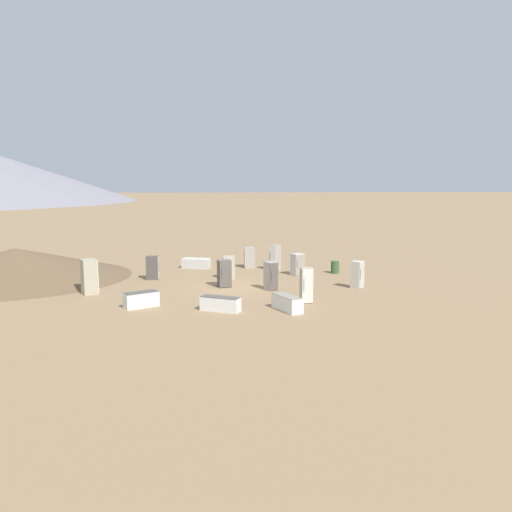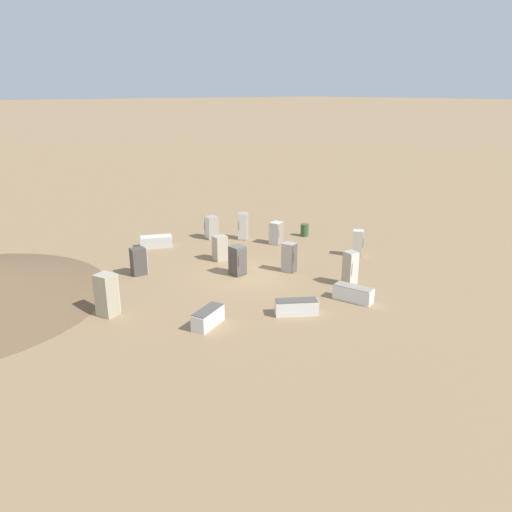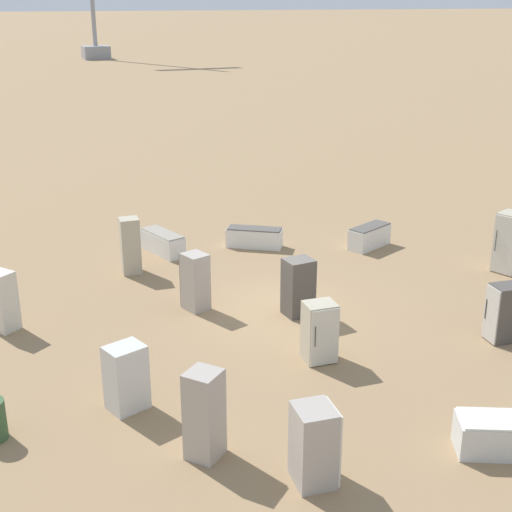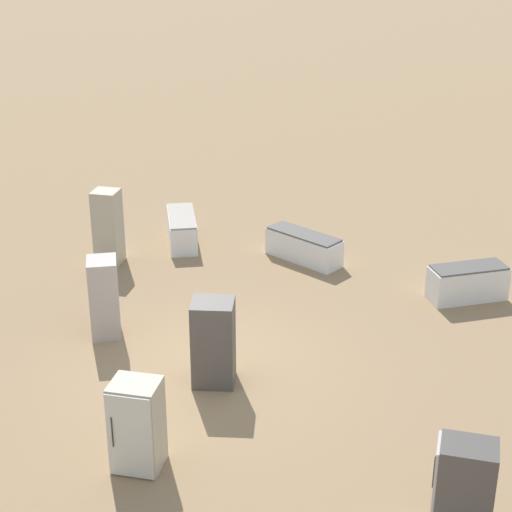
{
  "view_description": "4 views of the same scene",
  "coord_description": "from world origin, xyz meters",
  "px_view_note": "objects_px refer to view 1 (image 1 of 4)",
  "views": [
    {
      "loc": [
        -3.98,
        -27.75,
        5.72
      ],
      "look_at": [
        1.35,
        -0.99,
        1.93
      ],
      "focal_mm": 35.0,
      "sensor_mm": 36.0,
      "label": 1
    },
    {
      "loc": [
        -14.92,
        -19.65,
        9.32
      ],
      "look_at": [
        0.39,
        -0.45,
        1.09
      ],
      "focal_mm": 35.0,
      "sensor_mm": 36.0,
      "label": 2
    },
    {
      "loc": [
        7.2,
        16.14,
        7.98
      ],
      "look_at": [
        0.43,
        -1.01,
        1.3
      ],
      "focal_mm": 50.0,
      "sensor_mm": 36.0,
      "label": 3
    },
    {
      "loc": [
        -3.14,
        12.96,
        8.04
      ],
      "look_at": [
        -0.74,
        -1.19,
        1.8
      ],
      "focal_mm": 60.0,
      "sensor_mm": 36.0,
      "label": 4
    }
  ],
  "objects_px": {
    "discarded_fridge_5": "(287,303)",
    "discarded_fridge_13": "(298,264)",
    "rusty_barrel": "(335,267)",
    "discarded_fridge_11": "(275,258)",
    "discarded_fridge_0": "(220,304)",
    "discarded_fridge_7": "(306,285)",
    "discarded_fridge_12": "(153,268)",
    "discarded_fridge_1": "(141,300)",
    "discarded_fridge_6": "(229,267)",
    "discarded_fridge_2": "(196,263)",
    "discarded_fridge_8": "(250,257)",
    "discarded_fridge_3": "(89,277)",
    "discarded_fridge_4": "(224,273)",
    "discarded_fridge_9": "(357,275)",
    "discarded_fridge_10": "(271,276)"
  },
  "relations": [
    {
      "from": "discarded_fridge_0",
      "to": "discarded_fridge_6",
      "type": "relative_size",
      "value": 1.32
    },
    {
      "from": "discarded_fridge_7",
      "to": "discarded_fridge_12",
      "type": "distance_m",
      "value": 10.96
    },
    {
      "from": "discarded_fridge_5",
      "to": "discarded_fridge_13",
      "type": "bearing_deg",
      "value": 53.43
    },
    {
      "from": "discarded_fridge_7",
      "to": "discarded_fridge_8",
      "type": "relative_size",
      "value": 1.19
    },
    {
      "from": "discarded_fridge_9",
      "to": "discarded_fridge_3",
      "type": "bearing_deg",
      "value": -42.06
    },
    {
      "from": "discarded_fridge_9",
      "to": "rusty_barrel",
      "type": "height_order",
      "value": "discarded_fridge_9"
    },
    {
      "from": "discarded_fridge_8",
      "to": "discarded_fridge_10",
      "type": "distance_m",
      "value": 7.85
    },
    {
      "from": "discarded_fridge_1",
      "to": "discarded_fridge_10",
      "type": "xyz_separation_m",
      "value": [
        7.0,
        2.76,
        0.42
      ]
    },
    {
      "from": "discarded_fridge_3",
      "to": "discarded_fridge_13",
      "type": "relative_size",
      "value": 1.34
    },
    {
      "from": "discarded_fridge_7",
      "to": "discarded_fridge_9",
      "type": "xyz_separation_m",
      "value": [
        3.87,
        2.81,
        -0.09
      ]
    },
    {
      "from": "discarded_fridge_4",
      "to": "discarded_fridge_12",
      "type": "relative_size",
      "value": 1.08
    },
    {
      "from": "discarded_fridge_8",
      "to": "discarded_fridge_11",
      "type": "relative_size",
      "value": 0.84
    },
    {
      "from": "discarded_fridge_3",
      "to": "rusty_barrel",
      "type": "relative_size",
      "value": 2.31
    },
    {
      "from": "discarded_fridge_2",
      "to": "discarded_fridge_9",
      "type": "height_order",
      "value": "discarded_fridge_9"
    },
    {
      "from": "discarded_fridge_4",
      "to": "discarded_fridge_7",
      "type": "height_order",
      "value": "discarded_fridge_7"
    },
    {
      "from": "discarded_fridge_9",
      "to": "discarded_fridge_0",
      "type": "bearing_deg",
      "value": -12.79
    },
    {
      "from": "discarded_fridge_3",
      "to": "discarded_fridge_4",
      "type": "xyz_separation_m",
      "value": [
        7.36,
        0.5,
        -0.16
      ]
    },
    {
      "from": "discarded_fridge_4",
      "to": "discarded_fridge_12",
      "type": "bearing_deg",
      "value": -44.39
    },
    {
      "from": "discarded_fridge_3",
      "to": "discarded_fridge_8",
      "type": "distance_m",
      "value": 12.24
    },
    {
      "from": "discarded_fridge_1",
      "to": "discarded_fridge_3",
      "type": "relative_size",
      "value": 0.92
    },
    {
      "from": "discarded_fridge_3",
      "to": "discarded_fridge_2",
      "type": "bearing_deg",
      "value": 118.58
    },
    {
      "from": "discarded_fridge_11",
      "to": "rusty_barrel",
      "type": "distance_m",
      "value": 4.17
    },
    {
      "from": "discarded_fridge_6",
      "to": "discarded_fridge_11",
      "type": "height_order",
      "value": "discarded_fridge_11"
    },
    {
      "from": "discarded_fridge_3",
      "to": "discarded_fridge_12",
      "type": "bearing_deg",
      "value": 117.03
    },
    {
      "from": "discarded_fridge_2",
      "to": "discarded_fridge_5",
      "type": "relative_size",
      "value": 1.09
    },
    {
      "from": "discarded_fridge_0",
      "to": "discarded_fridge_5",
      "type": "distance_m",
      "value": 3.1
    },
    {
      "from": "discarded_fridge_10",
      "to": "rusty_barrel",
      "type": "relative_size",
      "value": 1.95
    },
    {
      "from": "discarded_fridge_4",
      "to": "discarded_fridge_5",
      "type": "bearing_deg",
      "value": 103.41
    },
    {
      "from": "discarded_fridge_7",
      "to": "discarded_fridge_9",
      "type": "height_order",
      "value": "discarded_fridge_7"
    },
    {
      "from": "discarded_fridge_8",
      "to": "discarded_fridge_12",
      "type": "bearing_deg",
      "value": 120.29
    },
    {
      "from": "discarded_fridge_2",
      "to": "discarded_fridge_9",
      "type": "distance_m",
      "value": 12.3
    },
    {
      "from": "discarded_fridge_6",
      "to": "discarded_fridge_2",
      "type": "bearing_deg",
      "value": 113.46
    },
    {
      "from": "discarded_fridge_10",
      "to": "discarded_fridge_11",
      "type": "xyz_separation_m",
      "value": [
        1.78,
        6.44,
        0.08
      ]
    },
    {
      "from": "discarded_fridge_7",
      "to": "discarded_fridge_8",
      "type": "distance_m",
      "value": 11.23
    },
    {
      "from": "discarded_fridge_6",
      "to": "discarded_fridge_8",
      "type": "xyz_separation_m",
      "value": [
        2.07,
        3.97,
        0.02
      ]
    },
    {
      "from": "discarded_fridge_2",
      "to": "discarded_fridge_8",
      "type": "xyz_separation_m",
      "value": [
        3.76,
        -0.56,
        0.38
      ]
    },
    {
      "from": "discarded_fridge_0",
      "to": "discarded_fridge_6",
      "type": "xyz_separation_m",
      "value": [
        1.55,
        8.08,
        0.38
      ]
    },
    {
      "from": "discarded_fridge_2",
      "to": "discarded_fridge_6",
      "type": "height_order",
      "value": "discarded_fridge_6"
    },
    {
      "from": "discarded_fridge_0",
      "to": "discarded_fridge_11",
      "type": "bearing_deg",
      "value": -173.09
    },
    {
      "from": "discarded_fridge_7",
      "to": "discarded_fridge_12",
      "type": "bearing_deg",
      "value": -43.17
    },
    {
      "from": "discarded_fridge_7",
      "to": "discarded_fridge_8",
      "type": "xyz_separation_m",
      "value": [
        -0.79,
        11.2,
        -0.14
      ]
    },
    {
      "from": "discarded_fridge_1",
      "to": "discarded_fridge_5",
      "type": "relative_size",
      "value": 0.9
    },
    {
      "from": "rusty_barrel",
      "to": "discarded_fridge_11",
      "type": "bearing_deg",
      "value": 151.13
    },
    {
      "from": "discarded_fridge_4",
      "to": "discarded_fridge_9",
      "type": "relative_size",
      "value": 1.0
    },
    {
      "from": "discarded_fridge_1",
      "to": "discarded_fridge_11",
      "type": "distance_m",
      "value": 12.72
    },
    {
      "from": "discarded_fridge_11",
      "to": "discarded_fridge_7",
      "type": "bearing_deg",
      "value": 135.15
    },
    {
      "from": "discarded_fridge_11",
      "to": "discarded_fridge_10",
      "type": "bearing_deg",
      "value": 124.0
    },
    {
      "from": "discarded_fridge_1",
      "to": "discarded_fridge_10",
      "type": "height_order",
      "value": "discarded_fridge_10"
    },
    {
      "from": "discarded_fridge_2",
      "to": "discarded_fridge_5",
      "type": "xyz_separation_m",
      "value": [
        3.19,
        -13.17,
        0.01
      ]
    },
    {
      "from": "discarded_fridge_1",
      "to": "discarded_fridge_13",
      "type": "xyz_separation_m",
      "value": [
        9.78,
        7.03,
        0.33
      ]
    }
  ]
}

